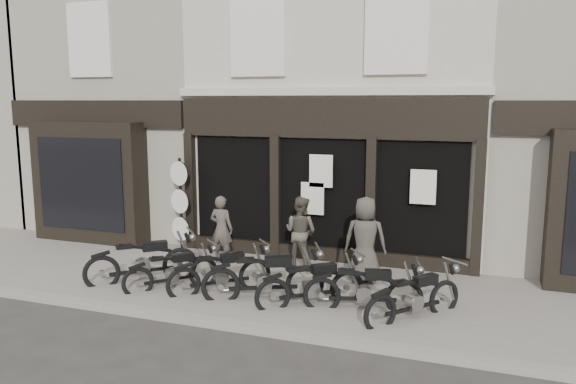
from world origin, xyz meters
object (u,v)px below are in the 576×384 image
(man_left, at_px, (221,229))
(motorcycle_0, at_px, (143,265))
(motorcycle_3, at_px, (265,281))
(motorcycle_5, at_px, (364,293))
(motorcycle_4, at_px, (312,288))
(motorcycle_1, at_px, (173,274))
(motorcycle_2, at_px, (221,276))
(man_right, at_px, (365,240))
(man_centre, at_px, (301,232))
(advert_sign_post, at_px, (180,209))
(motorcycle_6, at_px, (415,302))

(man_left, bearing_deg, motorcycle_0, 65.48)
(motorcycle_3, height_order, motorcycle_5, motorcycle_3)
(motorcycle_3, relative_size, motorcycle_4, 1.20)
(motorcycle_1, height_order, motorcycle_2, motorcycle_2)
(motorcycle_0, height_order, motorcycle_4, motorcycle_0)
(man_right, bearing_deg, man_left, -11.55)
(motorcycle_1, height_order, man_right, man_right)
(motorcycle_0, xyz_separation_m, man_left, (0.93, 1.81, 0.45))
(motorcycle_1, xyz_separation_m, man_centre, (2.00, 2.18, 0.55))
(motorcycle_5, bearing_deg, motorcycle_2, 165.33)
(motorcycle_3, distance_m, man_right, 2.33)
(man_left, relative_size, advert_sign_post, 0.64)
(motorcycle_2, distance_m, motorcycle_4, 1.91)
(motorcycle_5, height_order, man_right, man_right)
(motorcycle_3, distance_m, advert_sign_post, 4.11)
(motorcycle_6, distance_m, man_right, 2.15)
(motorcycle_3, height_order, advert_sign_post, advert_sign_post)
(motorcycle_2, height_order, motorcycle_6, motorcycle_2)
(motorcycle_0, bearing_deg, motorcycle_1, -52.78)
(motorcycle_2, bearing_deg, man_right, -12.41)
(motorcycle_1, xyz_separation_m, motorcycle_2, (1.02, 0.13, 0.03))
(motorcycle_4, bearing_deg, advert_sign_post, 111.32)
(motorcycle_3, xyz_separation_m, motorcycle_6, (2.81, -0.03, -0.04))
(motorcycle_0, relative_size, man_centre, 1.18)
(motorcycle_2, relative_size, motorcycle_5, 0.82)
(motorcycle_0, relative_size, motorcycle_5, 0.90)
(motorcycle_2, distance_m, motorcycle_5, 2.88)
(motorcycle_2, relative_size, man_left, 1.11)
(motorcycle_0, bearing_deg, motorcycle_3, -44.85)
(motorcycle_3, bearing_deg, motorcycle_0, 151.75)
(man_centre, relative_size, advert_sign_post, 0.66)
(man_right, bearing_deg, motorcycle_0, 12.56)
(motorcycle_3, relative_size, man_right, 1.22)
(motorcycle_4, xyz_separation_m, man_right, (0.65, 1.59, 0.61))
(man_centre, bearing_deg, motorcycle_6, 157.34)
(advert_sign_post, bearing_deg, motorcycle_3, -19.99)
(motorcycle_4, xyz_separation_m, man_centre, (-0.93, 2.14, 0.52))
(motorcycle_3, distance_m, motorcycle_4, 0.93)
(motorcycle_1, distance_m, motorcycle_5, 3.91)
(motorcycle_4, bearing_deg, motorcycle_6, -40.45)
(motorcycle_1, height_order, advert_sign_post, advert_sign_post)
(motorcycle_0, bearing_deg, man_right, -23.39)
(motorcycle_1, bearing_deg, motorcycle_2, -40.48)
(motorcycle_2, distance_m, motorcycle_3, 0.98)
(motorcycle_1, distance_m, motorcycle_3, 2.00)
(advert_sign_post, bearing_deg, motorcycle_5, -7.58)
(motorcycle_3, distance_m, man_left, 2.73)
(man_centre, xyz_separation_m, advert_sign_post, (-3.23, 0.26, 0.27))
(motorcycle_6, xyz_separation_m, man_centre, (-2.81, 2.20, 0.52))
(motorcycle_1, bearing_deg, motorcycle_5, -46.42)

